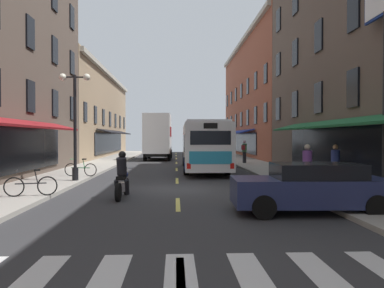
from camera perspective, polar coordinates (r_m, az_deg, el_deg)
The scene contains 16 objects.
ground_plane at distance 15.54m, azimuth -2.24°, elevation -7.07°, with size 34.80×80.00×0.10m, color #333335.
lane_centre_dashes at distance 15.28m, azimuth -2.24°, elevation -7.00°, with size 0.14×73.90×0.01m.
crosswalk_near at distance 5.79m, azimuth -1.71°, elevation -20.54°, with size 7.10×2.80×0.01m.
sidewalk_left at distance 16.58m, azimuth -23.22°, elevation -6.23°, with size 3.00×80.00×0.14m, color #A39E93.
sidewalk_right at distance 16.63m, azimuth 18.66°, elevation -6.17°, with size 3.00×80.00×0.14m, color #A39E93.
transit_bus at distance 24.42m, azimuth 1.75°, elevation -0.21°, with size 2.73×11.23×3.08m.
box_truck at distance 35.92m, azimuth -5.16°, elevation 1.01°, with size 2.58×6.93×4.29m.
sedan_near at distance 11.12m, azimuth 17.73°, elevation -6.32°, with size 4.41×2.01×1.40m.
sedan_mid at distance 47.62m, azimuth -4.51°, elevation -0.79°, with size 2.05×4.69×1.26m.
motorcycle_rider at distance 13.38m, azimuth -10.57°, elevation -5.12°, with size 0.62×2.07×1.66m.
bicycle_near at distance 13.89m, azimuth -23.32°, elevation -5.82°, with size 1.67×0.57×0.91m.
bicycle_mid at distance 20.12m, azimuth -16.60°, elevation -3.69°, with size 1.70×0.48×0.91m.
pedestrian_near at distance 29.53m, azimuth 7.98°, elevation -1.06°, with size 0.46×0.52×1.77m.
pedestrian_mid at distance 15.16m, azimuth 17.16°, elevation -3.20°, with size 0.36×0.36×1.73m.
pedestrian_far at distance 17.40m, azimuth 20.99°, elevation -2.77°, with size 0.36×0.36×1.69m.
street_lamp_twin at distance 18.19m, azimuth -17.39°, elevation 3.34°, with size 1.42×0.32×4.95m.
Camera 1 is at (-0.08, -15.38, 2.13)m, focal length 35.02 mm.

